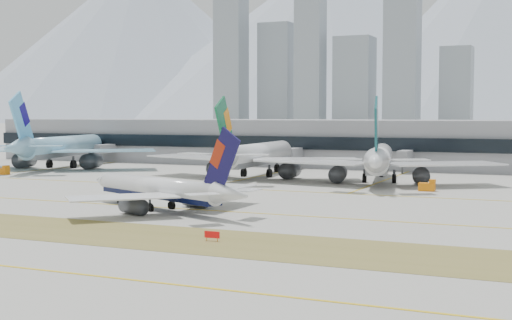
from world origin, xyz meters
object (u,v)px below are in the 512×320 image
at_px(widebody_korean, 59,148).
at_px(widebody_cathay, 379,160).
at_px(taxiing_airliner, 163,190).
at_px(terminal, 383,143).
at_px(widebody_eva, 255,156).

bearing_deg(widebody_korean, widebody_cathay, -107.32).
relative_size(taxiing_airliner, terminal, 0.15).
relative_size(widebody_eva, terminal, 0.22).
bearing_deg(widebody_korean, taxiing_airliner, -144.70).
distance_m(taxiing_airliner, terminal, 123.65).
height_order(widebody_korean, widebody_eva, widebody_korean).
xyz_separation_m(taxiing_airliner, terminal, (9.58, 123.22, 3.86)).
relative_size(taxiing_airliner, widebody_cathay, 0.73).
bearing_deg(widebody_korean, widebody_eva, -107.03).
distance_m(widebody_korean, widebody_eva, 69.26).
xyz_separation_m(taxiing_airliner, widebody_korean, (-80.90, 72.41, 2.65)).
xyz_separation_m(widebody_eva, terminal, (21.41, 55.83, 1.78)).
relative_size(widebody_korean, widebody_cathay, 1.12).
bearing_deg(widebody_cathay, taxiing_airliner, 148.89).
relative_size(taxiing_airliner, widebody_eva, 0.70).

